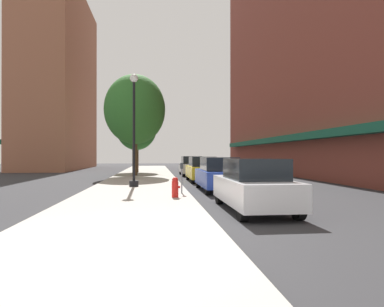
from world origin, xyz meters
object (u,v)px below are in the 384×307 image
(fire_hydrant, at_px, (175,187))
(car_white, at_px, (254,186))
(lamppost, at_px, (134,128))
(car_silver, at_px, (191,166))
(tree_near, at_px, (135,110))
(parking_meter_near, at_px, (182,174))
(car_yellow, at_px, (202,169))
(tree_mid, at_px, (136,127))
(car_blue, at_px, (218,175))

(fire_hydrant, distance_m, car_white, 3.61)
(lamppost, bearing_deg, car_silver, 68.83)
(tree_near, relative_size, car_white, 1.88)
(fire_hydrant, distance_m, tree_near, 15.01)
(parking_meter_near, relative_size, car_yellow, 0.30)
(fire_hydrant, xyz_separation_m, tree_mid, (-2.55, 19.30, 3.96))
(lamppost, xyz_separation_m, parking_meter_near, (2.25, -3.30, -2.25))
(lamppost, bearing_deg, car_blue, -20.41)
(car_white, xyz_separation_m, car_yellow, (0.00, 11.64, 0.00))
(tree_mid, bearing_deg, fire_hydrant, -82.47)
(tree_mid, bearing_deg, lamppost, -87.39)
(fire_hydrant, bearing_deg, car_white, -49.98)
(car_blue, bearing_deg, parking_meter_near, -138.54)
(tree_mid, xyz_separation_m, car_blue, (4.87, -16.21, -3.67))
(tree_near, height_order, car_yellow, tree_near)
(tree_mid, relative_size, car_white, 1.55)
(tree_near, relative_size, car_yellow, 1.88)
(car_white, xyz_separation_m, car_blue, (0.00, 5.86, 0.00))
(tree_near, height_order, car_silver, tree_near)
(car_silver, bearing_deg, car_white, -88.65)
(car_yellow, bearing_deg, lamppost, -136.51)
(car_white, relative_size, car_blue, 1.00)
(lamppost, relative_size, car_blue, 1.37)
(parking_meter_near, xyz_separation_m, car_yellow, (1.95, 7.53, -0.14))
(car_yellow, bearing_deg, fire_hydrant, -106.29)
(fire_hydrant, height_order, car_white, car_white)
(tree_mid, xyz_separation_m, car_silver, (4.87, -3.81, -3.67))
(parking_meter_near, xyz_separation_m, car_white, (1.95, -4.11, -0.14))
(car_yellow, xyz_separation_m, car_silver, (0.00, 6.62, 0.00))
(lamppost, height_order, fire_hydrant, lamppost)
(tree_mid, bearing_deg, tree_near, -88.24)
(fire_hydrant, height_order, car_yellow, car_yellow)
(tree_near, bearing_deg, lamppost, -86.90)
(parking_meter_near, bearing_deg, car_yellow, 75.47)
(lamppost, height_order, parking_meter_near, lamppost)
(car_yellow, bearing_deg, car_blue, -91.68)
(tree_near, height_order, car_blue, tree_near)
(car_yellow, bearing_deg, tree_mid, 113.36)
(lamppost, bearing_deg, fire_hydrant, -68.01)
(lamppost, height_order, tree_near, tree_near)
(car_blue, height_order, car_yellow, same)
(lamppost, relative_size, parking_meter_near, 4.50)
(lamppost, bearing_deg, tree_mid, 92.61)
(car_yellow, relative_size, car_silver, 1.00)
(fire_hydrant, bearing_deg, car_blue, 53.22)
(tree_mid, bearing_deg, car_white, -77.56)
(car_white, bearing_deg, fire_hydrant, 129.47)
(lamppost, height_order, tree_mid, tree_mid)
(parking_meter_near, distance_m, tree_mid, 18.52)
(lamppost, height_order, car_blue, lamppost)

